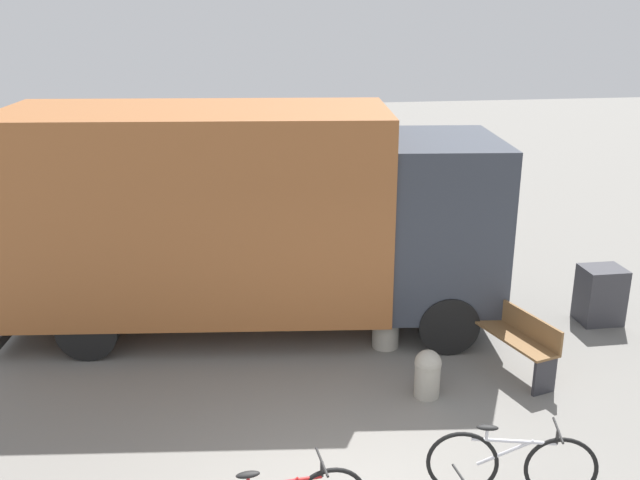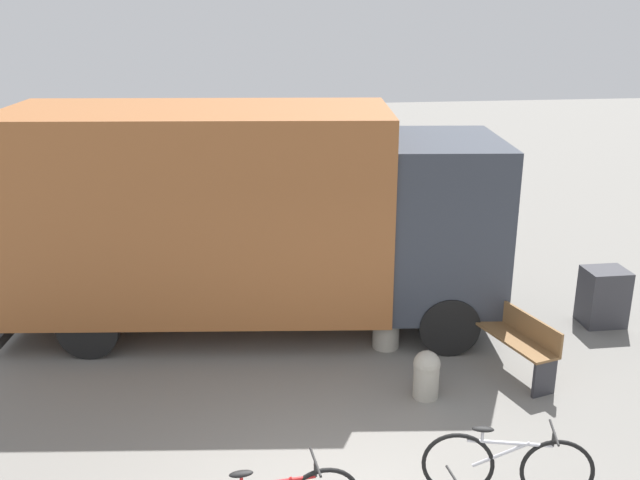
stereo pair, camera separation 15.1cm
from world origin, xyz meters
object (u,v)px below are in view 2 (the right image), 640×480
Objects in this scene: delivery_truck at (249,212)px; bollard_near_bench at (426,373)px; utility_box at (603,297)px; bollard_far_bench at (386,325)px; bicycle_far at (507,466)px; park_bench at (506,331)px.

delivery_truck reaches higher than bollard_near_bench.
delivery_truck reaches higher than utility_box.
delivery_truck is 10.93× the size of bollard_far_bench.
park_bench is at bearing 83.11° from bicycle_far.
park_bench is 1.69m from bollard_far_bench.
utility_box is (3.33, 1.78, 0.11)m from bollard_near_bench.
park_bench is (3.43, -1.75, -1.33)m from delivery_truck.
bicycle_far is at bearing -55.74° from delivery_truck.
bicycle_far is (-1.06, -2.75, -0.12)m from park_bench.
bicycle_far is 4.90m from utility_box.
utility_box reaches higher than bicycle_far.
delivery_truck reaches higher than bicycle_far.
park_bench is 2.27m from utility_box.
delivery_truck is 4.49× the size of bicycle_far.
park_bench reaches higher than bicycle_far.
delivery_truck is at bearing 132.00° from bicycle_far.
park_bench is 3.05× the size of bollard_near_bench.
park_bench is 2.16× the size of utility_box.
park_bench is 2.95m from bicycle_far.
bollard_far_bench reaches higher than bollard_near_bench.
bollard_near_bench is 0.71× the size of utility_box.
bollard_far_bench is at bearing 49.01° from park_bench.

